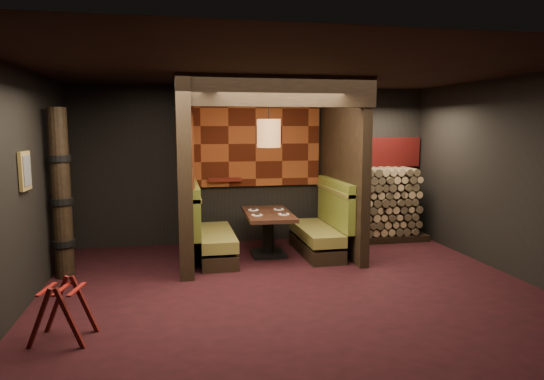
% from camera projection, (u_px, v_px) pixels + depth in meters
% --- Properties ---
extents(floor, '(6.50, 5.50, 0.02)m').
position_uv_depth(floor, '(291.00, 289.00, 6.46)').
color(floor, black).
rests_on(floor, ground).
extents(ceiling, '(6.50, 5.50, 0.02)m').
position_uv_depth(ceiling, '(292.00, 69.00, 6.08)').
color(ceiling, black).
rests_on(ceiling, ground).
extents(wall_back, '(6.50, 0.02, 2.85)m').
position_uv_depth(wall_back, '(256.00, 165.00, 8.95)').
color(wall_back, black).
rests_on(wall_back, ground).
extents(wall_front, '(6.50, 0.02, 2.85)m').
position_uv_depth(wall_front, '(380.00, 224.00, 3.59)').
color(wall_front, black).
rests_on(wall_front, ground).
extents(wall_left, '(0.02, 5.50, 2.85)m').
position_uv_depth(wall_left, '(20.00, 188.00, 5.63)').
color(wall_left, black).
rests_on(wall_left, ground).
extents(wall_right, '(0.02, 5.50, 2.85)m').
position_uv_depth(wall_right, '(514.00, 177.00, 6.91)').
color(wall_right, black).
rests_on(wall_right, ground).
extents(partition_left, '(0.20, 2.20, 2.85)m').
position_uv_depth(partition_left, '(183.00, 172.00, 7.61)').
color(partition_left, black).
rests_on(partition_left, floor).
extents(partition_right, '(0.15, 2.10, 2.85)m').
position_uv_depth(partition_right, '(343.00, 169.00, 8.18)').
color(partition_right, black).
rests_on(partition_right, floor).
extents(header_beam, '(2.85, 0.18, 0.44)m').
position_uv_depth(header_beam, '(279.00, 91.00, 6.78)').
color(header_beam, black).
rests_on(header_beam, partition_left).
extents(tapa_back_panel, '(2.40, 0.06, 1.55)m').
position_uv_depth(tapa_back_panel, '(255.00, 144.00, 8.85)').
color(tapa_back_panel, brown).
rests_on(tapa_back_panel, wall_back).
extents(tapa_side_panel, '(0.04, 1.85, 1.45)m').
position_uv_depth(tapa_side_panel, '(190.00, 144.00, 7.75)').
color(tapa_side_panel, brown).
rests_on(tapa_side_panel, partition_left).
extents(lacquer_shelf, '(0.60, 0.12, 0.07)m').
position_uv_depth(lacquer_shelf, '(225.00, 180.00, 8.76)').
color(lacquer_shelf, '#581811').
rests_on(lacquer_shelf, wall_back).
extents(booth_bench_left, '(0.68, 1.60, 1.14)m').
position_uv_depth(booth_bench_left, '(209.00, 235.00, 7.82)').
color(booth_bench_left, black).
rests_on(booth_bench_left, floor).
extents(booth_bench_right, '(0.68, 1.60, 1.14)m').
position_uv_depth(booth_bench_right, '(322.00, 230.00, 8.19)').
color(booth_bench_right, black).
rests_on(booth_bench_right, floor).
extents(dining_table, '(0.80, 1.41, 0.73)m').
position_uv_depth(dining_table, '(268.00, 226.00, 8.02)').
color(dining_table, black).
rests_on(dining_table, floor).
extents(place_settings, '(0.63, 0.67, 0.03)m').
position_uv_depth(place_settings, '(268.00, 212.00, 7.98)').
color(place_settings, white).
rests_on(place_settings, dining_table).
extents(pendant_lamp, '(0.38, 0.38, 1.05)m').
position_uv_depth(pendant_lamp, '(269.00, 133.00, 7.76)').
color(pendant_lamp, '#9A6439').
rests_on(pendant_lamp, ceiling).
extents(framed_picture, '(0.05, 0.36, 0.46)m').
position_uv_depth(framed_picture, '(25.00, 171.00, 5.71)').
color(framed_picture, '#9C8343').
rests_on(framed_picture, wall_left).
extents(luggage_rack, '(0.67, 0.53, 0.65)m').
position_uv_depth(luggage_rack, '(63.00, 309.00, 4.87)').
color(luggage_rack, '#460F0D').
rests_on(luggage_rack, floor).
extents(totem_column, '(0.31, 0.31, 2.40)m').
position_uv_depth(totem_column, '(61.00, 195.00, 6.77)').
color(totem_column, black).
rests_on(totem_column, floor).
extents(firewood_stack, '(1.73, 0.70, 1.36)m').
position_uv_depth(firewood_stack, '(380.00, 204.00, 9.10)').
color(firewood_stack, black).
rests_on(firewood_stack, floor).
extents(mosaic_header, '(1.83, 0.10, 0.56)m').
position_uv_depth(mosaic_header, '(374.00, 152.00, 9.29)').
color(mosaic_header, maroon).
rests_on(mosaic_header, wall_back).
extents(bay_front_post, '(0.08, 0.08, 2.85)m').
position_uv_depth(bay_front_post, '(343.00, 167.00, 8.45)').
color(bay_front_post, black).
rests_on(bay_front_post, floor).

